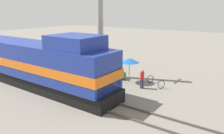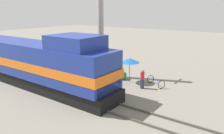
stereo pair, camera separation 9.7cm
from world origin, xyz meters
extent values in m
plane|color=slate|center=(0.00, 0.00, 0.00)|extent=(120.00, 120.00, 0.00)
cube|color=#4C4742|center=(-0.72, 0.00, 0.07)|extent=(0.08, 38.62, 0.15)
cube|color=#4C4742|center=(0.72, 0.00, 0.07)|extent=(0.08, 38.62, 0.15)
cube|color=black|center=(0.00, 5.27, 0.51)|extent=(2.94, 16.93, 1.01)
cube|color=navy|center=(0.00, 5.27, 2.41)|extent=(3.19, 16.26, 2.80)
cube|color=orange|center=(0.00, 5.27, 2.13)|extent=(3.23, 16.42, 0.70)
cube|color=orange|center=(0.00, -1.67, 1.78)|extent=(2.71, 2.37, 1.54)
cube|color=navy|center=(0.00, 0.19, 4.31)|extent=(3.00, 3.73, 1.00)
cylinder|color=#9E998E|center=(5.57, 2.30, 5.43)|extent=(0.58, 0.58, 10.86)
cylinder|color=#4C4C4C|center=(5.56, -1.06, 1.10)|extent=(0.05, 0.05, 2.19)
cone|color=#1959B2|center=(5.56, -1.06, 2.09)|extent=(1.80, 1.80, 0.41)
cube|color=#595959|center=(7.21, 4.74, 0.93)|extent=(0.12, 0.12, 1.87)
cube|color=red|center=(7.21, 4.74, 2.61)|extent=(1.80, 0.08, 1.50)
sphere|color=#388C38|center=(5.85, -0.09, 0.43)|extent=(0.85, 0.85, 0.85)
cube|color=#2D3347|center=(4.73, -2.85, 0.41)|extent=(0.30, 0.20, 0.82)
cylinder|color=red|center=(4.73, -2.85, 1.15)|extent=(0.34, 0.34, 0.65)
sphere|color=tan|center=(4.73, -2.85, 1.59)|extent=(0.24, 0.24, 0.24)
torus|color=black|center=(5.62, -4.25, 0.37)|extent=(0.66, 0.41, 0.73)
torus|color=black|center=(6.45, -2.82, 0.37)|extent=(0.66, 0.41, 0.73)
cube|color=#194C99|center=(6.03, -3.53, 0.58)|extent=(0.74, 1.24, 0.04)
cylinder|color=#194C99|center=(5.89, -3.78, 0.50)|extent=(0.04, 0.04, 0.31)
camera|label=1|loc=(-11.29, -11.03, 6.57)|focal=35.00mm
camera|label=2|loc=(-11.23, -11.11, 6.57)|focal=35.00mm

